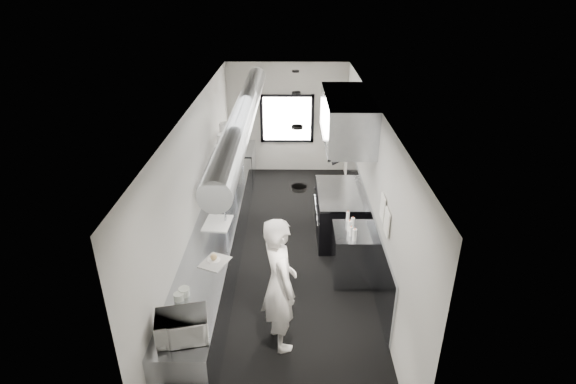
{
  "coord_description": "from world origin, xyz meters",
  "views": [
    {
      "loc": [
        0.13,
        -7.12,
        4.72
      ],
      "look_at": [
        0.06,
        -0.2,
        1.37
      ],
      "focal_mm": 28.28,
      "sensor_mm": 36.0,
      "label": 1
    }
  ],
  "objects_px": {
    "plate_stack_d": "(226,133)",
    "squeeze_bottle_b": "(351,231)",
    "plate_stack_a": "(218,164)",
    "exhaust_hood": "(347,118)",
    "deli_tub_a": "(184,292)",
    "plate_stack_b": "(222,153)",
    "cutting_board": "(217,223)",
    "line_cook": "(279,284)",
    "small_plate": "(214,260)",
    "pass_shelf": "(223,157)",
    "plate_stack_c": "(224,143)",
    "deli_tub_b": "(179,297)",
    "squeeze_bottle_a": "(354,235)",
    "range": "(338,213)",
    "prep_counter": "(218,247)",
    "squeeze_bottle_c": "(349,226)",
    "bottle_station": "(352,254)",
    "squeeze_bottle_e": "(348,216)",
    "far_work_table": "(240,165)",
    "squeeze_bottle_d": "(353,223)",
    "knife_block": "(217,198)",
    "microwave": "(182,327)"
  },
  "relations": [
    {
      "from": "pass_shelf",
      "to": "deli_tub_a",
      "type": "height_order",
      "value": "pass_shelf"
    },
    {
      "from": "pass_shelf",
      "to": "squeeze_bottle_e",
      "type": "relative_size",
      "value": 17.21
    },
    {
      "from": "far_work_table",
      "to": "squeeze_bottle_b",
      "type": "height_order",
      "value": "squeeze_bottle_b"
    },
    {
      "from": "microwave",
      "to": "squeeze_bottle_d",
      "type": "xyz_separation_m",
      "value": [
        2.27,
        2.53,
        -0.07
      ]
    },
    {
      "from": "squeeze_bottle_b",
      "to": "exhaust_hood",
      "type": "bearing_deg",
      "value": 89.29
    },
    {
      "from": "plate_stack_b",
      "to": "plate_stack_d",
      "type": "bearing_deg",
      "value": 92.76
    },
    {
      "from": "squeeze_bottle_c",
      "to": "squeeze_bottle_e",
      "type": "distance_m",
      "value": 0.34
    },
    {
      "from": "plate_stack_a",
      "to": "deli_tub_b",
      "type": "bearing_deg",
      "value": -93.2
    },
    {
      "from": "exhaust_hood",
      "to": "far_work_table",
      "type": "distance_m",
      "value": 3.88
    },
    {
      "from": "far_work_table",
      "to": "line_cook",
      "type": "distance_m",
      "value": 5.57
    },
    {
      "from": "small_plate",
      "to": "plate_stack_b",
      "type": "relative_size",
      "value": 0.66
    },
    {
      "from": "deli_tub_b",
      "to": "squeeze_bottle_a",
      "type": "relative_size",
      "value": 0.66
    },
    {
      "from": "bottle_station",
      "to": "cutting_board",
      "type": "relative_size",
      "value": 1.56
    },
    {
      "from": "plate_stack_b",
      "to": "cutting_board",
      "type": "bearing_deg",
      "value": -87.67
    },
    {
      "from": "squeeze_bottle_d",
      "to": "microwave",
      "type": "bearing_deg",
      "value": -131.84
    },
    {
      "from": "exhaust_hood",
      "to": "knife_block",
      "type": "distance_m",
      "value": 2.75
    },
    {
      "from": "squeeze_bottle_d",
      "to": "knife_block",
      "type": "bearing_deg",
      "value": 160.25
    },
    {
      "from": "exhaust_hood",
      "to": "deli_tub_a",
      "type": "bearing_deg",
      "value": -127.84
    },
    {
      "from": "prep_counter",
      "to": "range",
      "type": "height_order",
      "value": "range"
    },
    {
      "from": "far_work_table",
      "to": "squeeze_bottle_e",
      "type": "bearing_deg",
      "value": -57.9
    },
    {
      "from": "pass_shelf",
      "to": "squeeze_bottle_b",
      "type": "height_order",
      "value": "pass_shelf"
    },
    {
      "from": "line_cook",
      "to": "small_plate",
      "type": "relative_size",
      "value": 10.29
    },
    {
      "from": "plate_stack_b",
      "to": "microwave",
      "type": "bearing_deg",
      "value": -89.31
    },
    {
      "from": "small_plate",
      "to": "squeeze_bottle_c",
      "type": "bearing_deg",
      "value": 22.65
    },
    {
      "from": "plate_stack_c",
      "to": "squeeze_bottle_e",
      "type": "bearing_deg",
      "value": -34.76
    },
    {
      "from": "squeeze_bottle_c",
      "to": "squeeze_bottle_a",
      "type": "bearing_deg",
      "value": -80.75
    },
    {
      "from": "cutting_board",
      "to": "squeeze_bottle_a",
      "type": "xyz_separation_m",
      "value": [
        2.25,
        -0.51,
        0.09
      ]
    },
    {
      "from": "prep_counter",
      "to": "squeeze_bottle_c",
      "type": "xyz_separation_m",
      "value": [
        2.22,
        -0.19,
        0.54
      ]
    },
    {
      "from": "cutting_board",
      "to": "plate_stack_c",
      "type": "relative_size",
      "value": 1.69
    },
    {
      "from": "small_plate",
      "to": "knife_block",
      "type": "distance_m",
      "value": 1.84
    },
    {
      "from": "cutting_board",
      "to": "bottle_station",
      "type": "bearing_deg",
      "value": -5.75
    },
    {
      "from": "line_cook",
      "to": "squeeze_bottle_c",
      "type": "xyz_separation_m",
      "value": [
        1.1,
        1.54,
        0.0
      ]
    },
    {
      "from": "exhaust_hood",
      "to": "plate_stack_a",
      "type": "height_order",
      "value": "exhaust_hood"
    },
    {
      "from": "prep_counter",
      "to": "squeeze_bottle_e",
      "type": "relative_size",
      "value": 34.42
    },
    {
      "from": "prep_counter",
      "to": "squeeze_bottle_b",
      "type": "distance_m",
      "value": 2.32
    },
    {
      "from": "plate_stack_a",
      "to": "squeeze_bottle_b",
      "type": "distance_m",
      "value": 2.61
    },
    {
      "from": "deli_tub_a",
      "to": "plate_stack_b",
      "type": "xyz_separation_m",
      "value": [
        0.1,
        3.09,
        0.76
      ]
    },
    {
      "from": "deli_tub_a",
      "to": "squeeze_bottle_c",
      "type": "bearing_deg",
      "value": 35.32
    },
    {
      "from": "prep_counter",
      "to": "plate_stack_c",
      "type": "height_order",
      "value": "plate_stack_c"
    },
    {
      "from": "prep_counter",
      "to": "plate_stack_d",
      "type": "relative_size",
      "value": 14.76
    },
    {
      "from": "squeeze_bottle_a",
      "to": "cutting_board",
      "type": "bearing_deg",
      "value": 167.1
    },
    {
      "from": "pass_shelf",
      "to": "plate_stack_a",
      "type": "distance_m",
      "value": 0.76
    },
    {
      "from": "plate_stack_b",
      "to": "plate_stack_d",
      "type": "height_order",
      "value": "plate_stack_d"
    },
    {
      "from": "pass_shelf",
      "to": "range",
      "type": "relative_size",
      "value": 1.88
    },
    {
      "from": "range",
      "to": "plate_stack_b",
      "type": "bearing_deg",
      "value": 179.17
    },
    {
      "from": "plate_stack_d",
      "to": "squeeze_bottle_b",
      "type": "relative_size",
      "value": 2.51
    },
    {
      "from": "far_work_table",
      "to": "plate_stack_b",
      "type": "xyz_separation_m",
      "value": [
        -0.03,
        -2.47,
        1.27
      ]
    },
    {
      "from": "squeeze_bottle_c",
      "to": "squeeze_bottle_e",
      "type": "height_order",
      "value": "squeeze_bottle_c"
    },
    {
      "from": "line_cook",
      "to": "plate_stack_d",
      "type": "distance_m",
      "value": 4.21
    },
    {
      "from": "prep_counter",
      "to": "squeeze_bottle_c",
      "type": "height_order",
      "value": "squeeze_bottle_c"
    }
  ]
}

